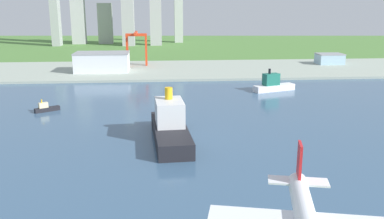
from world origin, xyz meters
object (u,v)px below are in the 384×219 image
Objects in this scene: ferry_boat at (273,85)px; warehouse_main at (102,62)px; warehouse_annex at (330,59)px; cargo_ship at (170,126)px; port_crane_red at (136,41)px; tugboat_small at (46,108)px.

ferry_boat is 0.67× the size of warehouse_main.
ferry_boat reaches higher than warehouse_annex.
port_crane_red is at bearing 96.53° from cargo_ship.
warehouse_annex is (238.50, -5.62, -22.78)m from port_crane_red.
warehouse_annex is at bearing 34.75° from tugboat_small.
warehouse_annex is at bearing 7.68° from warehouse_main.
port_crane_red is at bearing 178.65° from warehouse_annex.
ferry_boat is at bearing -49.88° from port_crane_red.
port_crane_red is (55.38, 209.48, 29.10)m from tugboat_small.
warehouse_main is (-35.95, -42.63, -18.70)m from port_crane_red.
cargo_ship is 2.18× the size of warehouse_annex.
tugboat_small is 357.73m from warehouse_annex.
warehouse_annex is (274.45, 37.01, -4.08)m from warehouse_main.
tugboat_small is 218.63m from port_crane_red.
ferry_boat is 196.01m from warehouse_main.
cargo_ship is at bearing -83.47° from port_crane_red.
port_crane_red reaches higher than warehouse_annex.
cargo_ship is at bearing -39.10° from tugboat_small.
tugboat_small is at bearing 140.90° from cargo_ship.
tugboat_small is at bearing -162.24° from ferry_boat.
port_crane_red is (-32.10, 280.58, 23.52)m from cargo_ship.
warehouse_main is at bearing 146.42° from ferry_boat.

